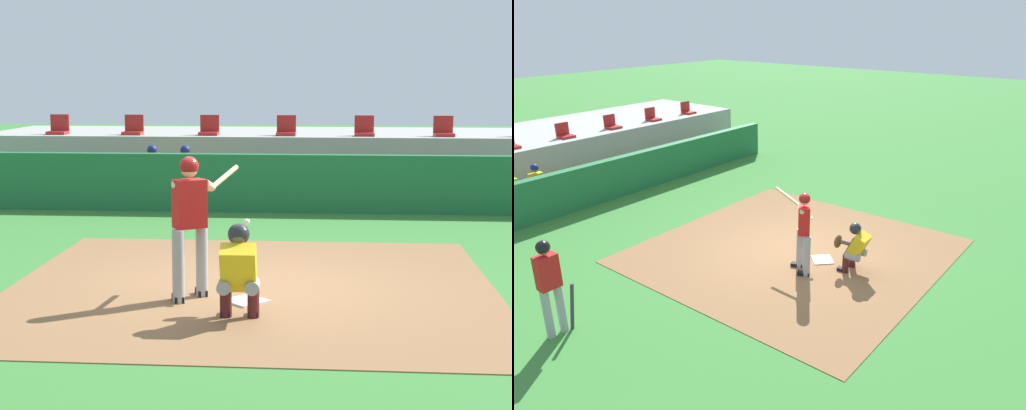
# 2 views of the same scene
# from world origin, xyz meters

# --- Properties ---
(ground_plane) EXTENTS (80.00, 80.00, 0.00)m
(ground_plane) POSITION_xyz_m (0.00, 0.00, 0.00)
(ground_plane) COLOR #387A33
(dirt_infield) EXTENTS (6.40, 6.40, 0.01)m
(dirt_infield) POSITION_xyz_m (0.00, 0.00, 0.01)
(dirt_infield) COLOR olive
(dirt_infield) RESTS_ON ground
(home_plate) EXTENTS (0.62, 0.62, 0.02)m
(home_plate) POSITION_xyz_m (0.00, -0.80, 0.02)
(home_plate) COLOR white
(home_plate) RESTS_ON dirt_infield
(batter_at_plate) EXTENTS (0.74, 1.35, 1.80)m
(batter_at_plate) POSITION_xyz_m (-0.69, -0.71, 1.04)
(batter_at_plate) COLOR #99999E
(batter_at_plate) RESTS_ON ground
(catcher_crouched) EXTENTS (0.49, 1.45, 1.13)m
(catcher_crouched) POSITION_xyz_m (-0.01, -1.57, 0.61)
(catcher_crouched) COLOR gray
(catcher_crouched) RESTS_ON ground
(dugout_wall) EXTENTS (13.00, 0.30, 1.20)m
(dugout_wall) POSITION_xyz_m (0.00, 6.50, 0.60)
(dugout_wall) COLOR #1E6638
(dugout_wall) RESTS_ON ground
(dugout_bench) EXTENTS (11.80, 0.44, 0.45)m
(dugout_bench) POSITION_xyz_m (0.00, 7.50, 0.23)
(dugout_bench) COLOR olive
(dugout_bench) RESTS_ON ground
(dugout_player_0) EXTENTS (0.49, 0.70, 1.30)m
(dugout_player_0) POSITION_xyz_m (-2.87, 7.34, 0.67)
(dugout_player_0) COLOR #939399
(dugout_player_0) RESTS_ON ground
(dugout_player_1) EXTENTS (0.49, 0.70, 1.30)m
(dugout_player_1) POSITION_xyz_m (-2.13, 7.34, 0.67)
(dugout_player_1) COLOR #939399
(dugout_player_1) RESTS_ON ground
(stands_platform) EXTENTS (15.00, 4.40, 1.40)m
(stands_platform) POSITION_xyz_m (0.00, 10.90, 0.70)
(stands_platform) COLOR #9E9E99
(stands_platform) RESTS_ON ground
(stadium_seat_0) EXTENTS (0.46, 0.46, 0.48)m
(stadium_seat_0) POSITION_xyz_m (-5.57, 9.38, 1.53)
(stadium_seat_0) COLOR #A51E1E
(stadium_seat_0) RESTS_ON stands_platform
(stadium_seat_1) EXTENTS (0.46, 0.46, 0.48)m
(stadium_seat_1) POSITION_xyz_m (-3.71, 9.38, 1.53)
(stadium_seat_1) COLOR #A51E1E
(stadium_seat_1) RESTS_ON stands_platform
(stadium_seat_2) EXTENTS (0.46, 0.46, 0.48)m
(stadium_seat_2) POSITION_xyz_m (-1.86, 9.38, 1.53)
(stadium_seat_2) COLOR #A51E1E
(stadium_seat_2) RESTS_ON stands_platform
(stadium_seat_3) EXTENTS (0.46, 0.46, 0.48)m
(stadium_seat_3) POSITION_xyz_m (0.00, 9.38, 1.53)
(stadium_seat_3) COLOR #A51E1E
(stadium_seat_3) RESTS_ON stands_platform
(stadium_seat_4) EXTENTS (0.46, 0.46, 0.48)m
(stadium_seat_4) POSITION_xyz_m (1.86, 9.38, 1.53)
(stadium_seat_4) COLOR #A51E1E
(stadium_seat_4) RESTS_ON stands_platform
(stadium_seat_5) EXTENTS (0.46, 0.46, 0.48)m
(stadium_seat_5) POSITION_xyz_m (3.71, 9.38, 1.53)
(stadium_seat_5) COLOR #A51E1E
(stadium_seat_5) RESTS_ON stands_platform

